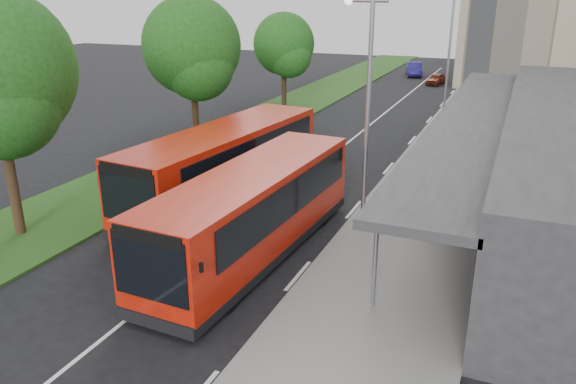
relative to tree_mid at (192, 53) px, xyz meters
name	(u,v)px	position (x,y,z in m)	size (l,w,h in m)	color
ground	(234,234)	(7.01, -9.05, -5.25)	(120.00, 120.00, 0.00)	black
pavement	(467,128)	(13.01, 10.95, -5.17)	(5.00, 80.00, 0.15)	gray
grass_verge	(279,113)	(0.01, 10.95, -5.20)	(5.00, 80.00, 0.10)	#214A17
lane_centre_line	(353,139)	(7.01, 5.95, -5.24)	(0.12, 70.00, 0.01)	silver
kerb_dashes	(421,129)	(10.31, 9.95, -5.24)	(0.12, 56.00, 0.01)	silver
station_building	(566,155)	(17.87, -1.05, -3.20)	(7.70, 26.00, 4.00)	#2A2A2C
tree_mid	(192,53)	(0.00, 0.00, 0.00)	(5.05, 5.05, 8.12)	#382116
tree_far	(284,48)	(0.00, 12.00, -0.78)	(4.34, 4.34, 6.91)	#382116
lamp_post_near	(366,103)	(11.13, -7.05, -0.53)	(1.44, 0.28, 8.00)	gray
lamp_post_far	(448,49)	(11.13, 12.95, -0.53)	(1.44, 0.28, 8.00)	gray
bus_main	(253,213)	(8.44, -10.29, -3.74)	(3.18, 10.52, 2.94)	red
bus_second	(225,166)	(5.24, -6.34, -3.65)	(3.84, 11.17, 3.11)	red
litter_bin	(438,163)	(12.68, 0.84, -4.67)	(0.48, 0.48, 0.86)	#3B2018
bollard	(440,125)	(11.61, 8.80, -4.63)	(0.15, 0.15, 0.92)	yellow
car_near	(436,79)	(8.34, 28.58, -4.73)	(1.22, 3.04, 1.04)	#5A1B0C
car_far	(414,69)	(5.29, 33.55, -4.57)	(1.42, 4.07, 1.34)	navy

